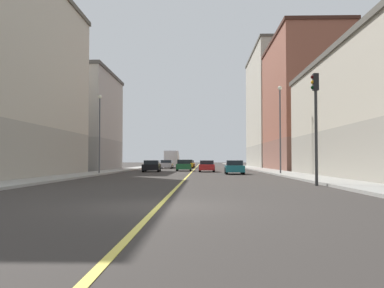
# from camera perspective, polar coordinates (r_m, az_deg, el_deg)

# --- Properties ---
(ground_plane) EXTENTS (400.00, 400.00, 0.00)m
(ground_plane) POSITION_cam_1_polar(r_m,az_deg,el_deg) (12.64, -4.47, -8.35)
(ground_plane) COLOR #35302C
(ground_plane) RESTS_ON ground
(sidewalk_left) EXTENTS (2.76, 168.00, 0.15)m
(sidewalk_left) POSITION_cam_1_polar(r_m,az_deg,el_deg) (61.99, 8.74, -3.30)
(sidewalk_left) COLOR #9E9B93
(sidewalk_left) RESTS_ON ground
(sidewalk_right) EXTENTS (2.76, 168.00, 0.15)m
(sidewalk_right) POSITION_cam_1_polar(r_m,az_deg,el_deg) (62.37, -8.03, -3.30)
(sidewalk_right) COLOR #9E9B93
(sidewalk_right) RESTS_ON ground
(lane_center_stripe) EXTENTS (0.16, 154.00, 0.01)m
(lane_center_stripe) POSITION_cam_1_polar(r_m,az_deg,el_deg) (61.52, 0.33, -3.40)
(lane_center_stripe) COLOR #E5D14C
(lane_center_stripe) RESTS_ON ground
(building_left_near) EXTENTS (8.36, 23.87, 9.42)m
(building_left_near) POSITION_cam_1_polar(r_m,az_deg,el_deg) (35.01, 23.65, 3.53)
(building_left_near) COLOR #9D9688
(building_left_near) RESTS_ON ground
(building_left_mid) EXTENTS (8.36, 19.06, 17.28)m
(building_left_mid) POSITION_cam_1_polar(r_m,az_deg,el_deg) (57.90, 14.73, 5.16)
(building_left_mid) COLOR brown
(building_left_mid) RESTS_ON ground
(building_left_far) EXTENTS (8.36, 23.94, 21.35)m
(building_left_far) POSITION_cam_1_polar(r_m,az_deg,el_deg) (80.19, 11.01, 4.58)
(building_left_far) COLOR #9D9688
(building_left_far) RESTS_ON ground
(building_right_midblock) EXTENTS (8.36, 14.60, 12.57)m
(building_right_midblock) POSITION_cam_1_polar(r_m,az_deg,el_deg) (56.38, -14.73, 2.95)
(building_right_midblock) COLOR gray
(building_right_midblock) RESTS_ON ground
(traffic_light_left_near) EXTENTS (0.40, 0.32, 5.95)m
(traffic_light_left_near) POSITION_cam_1_polar(r_m,az_deg,el_deg) (23.40, 16.30, 4.05)
(traffic_light_left_near) COLOR #2D2D2D
(traffic_light_left_near) RESTS_ON ground
(street_lamp_left_near) EXTENTS (0.36, 0.36, 7.93)m
(street_lamp_left_near) POSITION_cam_1_polar(r_m,az_deg,el_deg) (39.24, 11.78, 3.06)
(street_lamp_left_near) COLOR #4C4C51
(street_lamp_left_near) RESTS_ON ground
(street_lamp_right_near) EXTENTS (0.36, 0.36, 7.23)m
(street_lamp_right_near) POSITION_cam_1_polar(r_m,az_deg,el_deg) (40.00, -12.33, 2.44)
(street_lamp_right_near) COLOR #4C4C51
(street_lamp_right_near) RESTS_ON ground
(car_red) EXTENTS (1.80, 4.11, 1.29)m
(car_red) POSITION_cam_1_polar(r_m,az_deg,el_deg) (47.93, 2.01, -3.02)
(car_red) COLOR red
(car_red) RESTS_ON ground
(car_yellow) EXTENTS (1.89, 3.93, 1.37)m
(car_yellow) POSITION_cam_1_polar(r_m,az_deg,el_deg) (67.51, -0.62, -2.73)
(car_yellow) COLOR gold
(car_yellow) RESTS_ON ground
(car_green) EXTENTS (1.94, 4.24, 1.37)m
(car_green) POSITION_cam_1_polar(r_m,az_deg,el_deg) (51.86, -1.10, -2.92)
(car_green) COLOR #1E6B38
(car_green) RESTS_ON ground
(car_orange) EXTENTS (1.89, 4.54, 1.27)m
(car_orange) POSITION_cam_1_polar(r_m,az_deg,el_deg) (75.48, -0.34, -2.69)
(car_orange) COLOR orange
(car_orange) RESTS_ON ground
(car_silver) EXTENTS (1.93, 4.29, 1.32)m
(car_silver) POSITION_cam_1_polar(r_m,az_deg,el_deg) (65.72, -3.46, -2.76)
(car_silver) COLOR silver
(car_silver) RESTS_ON ground
(car_black) EXTENTS (1.99, 4.23, 1.30)m
(car_black) POSITION_cam_1_polar(r_m,az_deg,el_deg) (48.18, -5.45, -2.98)
(car_black) COLOR black
(car_black) RESTS_ON ground
(car_teal) EXTENTS (1.83, 4.06, 1.31)m
(car_teal) POSITION_cam_1_polar(r_m,az_deg,el_deg) (40.55, 5.72, -3.16)
(car_teal) COLOR #196670
(car_teal) RESTS_ON ground
(box_truck) EXTENTS (2.34, 7.12, 2.91)m
(box_truck) POSITION_cam_1_polar(r_m,az_deg,el_deg) (75.34, -2.73, -1.98)
(box_truck) COLOR beige
(box_truck) RESTS_ON ground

